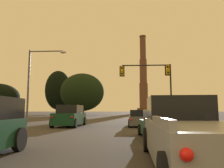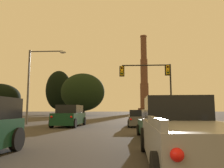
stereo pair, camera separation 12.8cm
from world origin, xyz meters
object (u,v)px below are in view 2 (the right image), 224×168
(pickup_truck_right_lane_third, at_px, (186,133))
(smokestack, at_px, (144,82))
(hatchback_right_lane_second, at_px, (159,125))
(traffic_light_overhead_right, at_px, (154,78))
(hatchback_right_lane_front, at_px, (139,119))
(suv_left_lane_front, at_px, (70,116))
(street_lamp, at_px, (35,77))

(pickup_truck_right_lane_third, xyz_separation_m, smokestack, (10.17, 123.51, 17.50))
(hatchback_right_lane_second, relative_size, traffic_light_overhead_right, 0.62)
(hatchback_right_lane_front, distance_m, traffic_light_overhead_right, 7.31)
(hatchback_right_lane_front, height_order, traffic_light_overhead_right, traffic_light_overhead_right)
(pickup_truck_right_lane_third, height_order, suv_left_lane_front, suv_left_lane_front)
(suv_left_lane_front, relative_size, street_lamp, 0.65)
(hatchback_right_lane_front, bearing_deg, street_lamp, 169.98)
(hatchback_right_lane_second, bearing_deg, pickup_truck_right_lane_third, -93.20)
(suv_left_lane_front, bearing_deg, street_lamp, 152.04)
(hatchback_right_lane_front, bearing_deg, smokestack, 86.17)
(suv_left_lane_front, xyz_separation_m, smokestack, (16.60, 110.00, 17.41))
(suv_left_lane_front, bearing_deg, traffic_light_overhead_right, 35.06)
(traffic_light_overhead_right, bearing_deg, hatchback_right_lane_second, -96.79)
(pickup_truck_right_lane_third, bearing_deg, smokestack, 87.53)
(hatchback_right_lane_front, bearing_deg, hatchback_right_lane_second, -85.24)
(hatchback_right_lane_front, bearing_deg, suv_left_lane_front, -176.52)
(street_lamp, bearing_deg, traffic_light_overhead_right, 14.72)
(smokestack, bearing_deg, hatchback_right_lane_second, -94.85)
(suv_left_lane_front, bearing_deg, smokestack, 82.18)
(hatchback_right_lane_front, xyz_separation_m, suv_left_lane_front, (-6.09, -0.20, 0.23))
(traffic_light_overhead_right, bearing_deg, suv_left_lane_front, -145.71)
(pickup_truck_right_lane_third, bearing_deg, hatchback_right_lane_second, 90.83)
(hatchback_right_lane_front, bearing_deg, traffic_light_overhead_right, 70.17)
(suv_left_lane_front, distance_m, hatchback_right_lane_second, 10.62)
(hatchback_right_lane_second, relative_size, street_lamp, 0.54)
(hatchback_right_lane_front, distance_m, street_lamp, 11.34)
(suv_left_lane_front, bearing_deg, hatchback_right_lane_second, -51.12)
(pickup_truck_right_lane_third, height_order, hatchback_right_lane_front, pickup_truck_right_lane_third)
(suv_left_lane_front, height_order, traffic_light_overhead_right, traffic_light_overhead_right)
(street_lamp, xyz_separation_m, smokestack, (20.85, 107.67, 13.49))
(hatchback_right_lane_front, distance_m, hatchback_right_lane_second, 8.56)
(pickup_truck_right_lane_third, relative_size, smokestack, 0.12)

